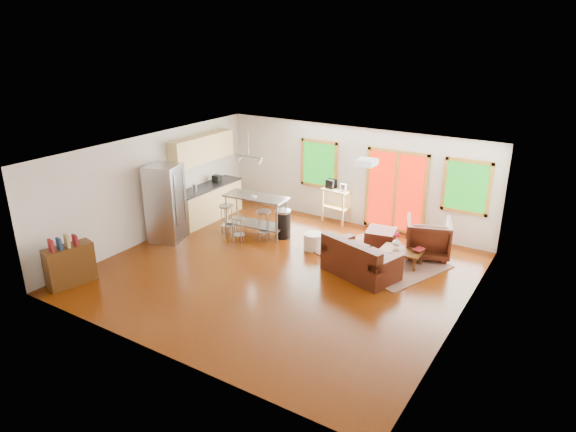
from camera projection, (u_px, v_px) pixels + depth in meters
The scene contains 29 objects.
floor at pixel (281, 272), 11.09m from camera, with size 7.50×7.00×0.02m, color #3C1602.
ceiling at pixel (280, 154), 10.18m from camera, with size 7.50×7.00×0.02m, color silver.
back_wall at pixel (353, 176), 13.42m from camera, with size 7.50×0.02×2.60m, color beige.
left_wall at pixel (151, 187), 12.51m from camera, with size 0.02×7.00×2.60m, color beige.
right_wall at pixel (465, 257), 8.76m from camera, with size 0.02×7.00×2.60m, color beige.
front_wall at pixel (156, 283), 7.85m from camera, with size 7.50×0.02×2.60m, color beige.
window_left at pixel (319, 164), 13.81m from camera, with size 1.10×0.05×1.30m.
french_doors at pixel (396, 191), 12.85m from camera, with size 1.60×0.05×2.10m.
window_right at pixel (467, 187), 11.86m from camera, with size 1.10×0.05×1.30m.
rug at pixel (380, 258), 11.70m from camera, with size 2.58×1.98×0.03m, color #57633F.
loveseat at pixel (360, 261), 10.84m from camera, with size 1.75×1.30×0.83m.
coffee_table at pixel (401, 252), 11.32m from camera, with size 0.90×0.55×0.36m.
armchair at pixel (428, 236), 11.70m from camera, with size 0.96×0.90×0.99m, color black.
ottoman at pixel (381, 239), 12.25m from camera, with size 0.67×0.67×0.45m, color black.
pouf at pixel (313, 241), 12.17m from camera, with size 0.45×0.45×0.39m, color beige.
vase at pixel (397, 241), 11.37m from camera, with size 0.24×0.24×0.32m.
book at pixel (415, 243), 11.23m from camera, with size 0.20×0.03×0.27m, color maroon.
cabinets at pixel (206, 186), 13.85m from camera, with size 0.64×2.24×2.30m.
refrigerator at pixel (166, 203), 12.45m from camera, with size 0.95×0.93×1.91m.
island at pixel (256, 208), 12.88m from camera, with size 1.65×0.78×1.02m.
cup at pixel (254, 197), 12.70m from camera, with size 0.13×0.10×0.13m, color silver.
bar_stool_a at pixel (227, 213), 12.95m from camera, with size 0.47×0.47×0.76m.
bar_stool_b at pixel (239, 224), 12.45m from camera, with size 0.38×0.38×0.65m.
bar_stool_c at pixel (264, 218), 12.54m from camera, with size 0.47×0.47×0.77m.
trash_can at pixel (283, 224), 12.78m from camera, with size 0.45×0.45×0.72m.
kitchen_cart at pixel (336, 194), 13.67m from camera, with size 0.81×0.57×1.16m.
bookshelf at pixel (70, 264), 10.44m from camera, with size 0.58×1.01×1.11m.
ceiling_flush at pixel (366, 162), 9.88m from camera, with size 0.35×0.35×0.12m, color white.
pendant_light at pixel (248, 160), 12.56m from camera, with size 0.80×0.18×0.79m.
Camera 1 is at (5.44, -8.35, 5.02)m, focal length 32.00 mm.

